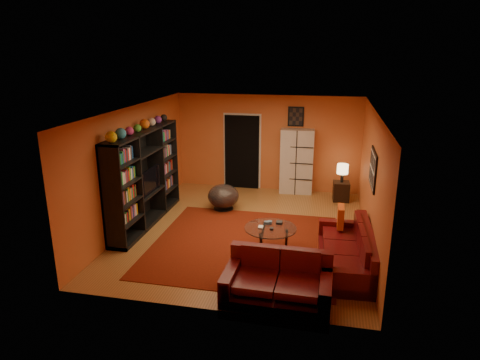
% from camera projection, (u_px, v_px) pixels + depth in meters
% --- Properties ---
extents(floor, '(6.00, 6.00, 0.00)m').
position_uv_depth(floor, '(246.00, 230.00, 9.24)').
color(floor, brown).
rests_on(floor, ground).
extents(ceiling, '(6.00, 6.00, 0.00)m').
position_uv_depth(ceiling, '(247.00, 110.00, 8.48)').
color(ceiling, white).
rests_on(ceiling, wall_back).
extents(wall_back, '(6.00, 0.00, 6.00)m').
position_uv_depth(wall_back, '(267.00, 143.00, 11.67)').
color(wall_back, '#C15A2A').
rests_on(wall_back, floor).
extents(wall_front, '(6.00, 0.00, 6.00)m').
position_uv_depth(wall_front, '(206.00, 230.00, 6.05)').
color(wall_front, '#C15A2A').
rests_on(wall_front, floor).
extents(wall_left, '(0.00, 6.00, 6.00)m').
position_uv_depth(wall_left, '(134.00, 166.00, 9.35)').
color(wall_left, '#C15A2A').
rests_on(wall_left, floor).
extents(wall_right, '(0.00, 6.00, 6.00)m').
position_uv_depth(wall_right, '(371.00, 180.00, 8.37)').
color(wall_right, '#C15A2A').
rests_on(wall_right, floor).
extents(rug, '(3.60, 3.60, 0.01)m').
position_uv_depth(rug, '(244.00, 244.00, 8.56)').
color(rug, '#511309').
rests_on(rug, floor).
extents(doorway, '(0.95, 0.10, 2.04)m').
position_uv_depth(doorway, '(242.00, 152.00, 11.85)').
color(doorway, black).
rests_on(doorway, floor).
extents(wall_art_right, '(0.03, 1.00, 0.70)m').
position_uv_depth(wall_art_right, '(373.00, 169.00, 8.00)').
color(wall_art_right, black).
rests_on(wall_art_right, wall_right).
extents(wall_art_back, '(0.42, 0.03, 0.52)m').
position_uv_depth(wall_art_back, '(296.00, 117.00, 11.28)').
color(wall_art_back, black).
rests_on(wall_art_back, wall_back).
extents(entertainment_unit, '(0.45, 3.00, 2.10)m').
position_uv_depth(entertainment_unit, '(145.00, 178.00, 9.38)').
color(entertainment_unit, black).
rests_on(entertainment_unit, floor).
extents(tv, '(0.95, 0.12, 0.55)m').
position_uv_depth(tv, '(146.00, 181.00, 9.35)').
color(tv, black).
rests_on(tv, entertainment_unit).
extents(sofa, '(1.02, 2.26, 0.85)m').
position_uv_depth(sofa, '(351.00, 252.00, 7.62)').
color(sofa, '#48090D').
rests_on(sofa, rug).
extents(loveseat, '(1.67, 1.02, 0.85)m').
position_uv_depth(loveseat, '(278.00, 280.00, 6.71)').
color(loveseat, '#48090D').
rests_on(loveseat, rug).
extents(throw_pillow, '(0.12, 0.42, 0.42)m').
position_uv_depth(throw_pillow, '(341.00, 217.00, 8.31)').
color(throw_pillow, '#D34D17').
rests_on(throw_pillow, sofa).
extents(coffee_table, '(1.00, 1.00, 0.50)m').
position_uv_depth(coffee_table, '(270.00, 230.00, 8.13)').
color(coffee_table, silver).
rests_on(coffee_table, floor).
extents(storage_cabinet, '(0.89, 0.44, 1.74)m').
position_uv_depth(storage_cabinet, '(296.00, 162.00, 11.44)').
color(storage_cabinet, beige).
rests_on(storage_cabinet, floor).
extents(bowl_chair, '(0.76, 0.76, 0.62)m').
position_uv_depth(bowl_chair, '(223.00, 196.00, 10.38)').
color(bowl_chair, black).
rests_on(bowl_chair, floor).
extents(side_table, '(0.43, 0.43, 0.50)m').
position_uv_depth(side_table, '(341.00, 191.00, 11.00)').
color(side_table, black).
rests_on(side_table, floor).
extents(table_lamp, '(0.28, 0.28, 0.47)m').
position_uv_depth(table_lamp, '(343.00, 170.00, 10.83)').
color(table_lamp, black).
rests_on(table_lamp, side_table).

